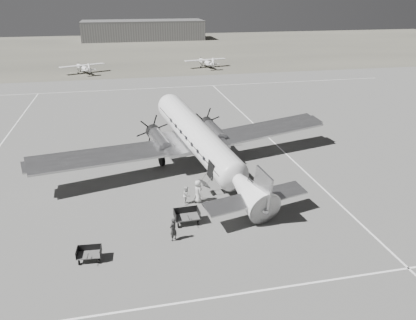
% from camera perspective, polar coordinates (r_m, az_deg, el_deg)
% --- Properties ---
extents(ground, '(260.00, 260.00, 0.00)m').
position_cam_1_polar(ground, '(35.34, -3.85, -3.89)').
color(ground, slate).
rests_on(ground, ground).
extents(taxi_line_near, '(60.00, 0.15, 0.01)m').
position_cam_1_polar(taxi_line_near, '(23.81, 1.53, -18.70)').
color(taxi_line_near, white).
rests_on(taxi_line_near, ground).
extents(taxi_line_right, '(0.15, 80.00, 0.01)m').
position_cam_1_polar(taxi_line_right, '(38.70, 14.01, -2.10)').
color(taxi_line_right, white).
rests_on(taxi_line_right, ground).
extents(taxi_line_horizon, '(90.00, 0.15, 0.01)m').
position_cam_1_polar(taxi_line_horizon, '(73.20, -8.65, 9.91)').
color(taxi_line_horizon, white).
rests_on(taxi_line_horizon, ground).
extents(grass_infield, '(260.00, 90.00, 0.01)m').
position_cam_1_polar(grass_infield, '(127.41, -10.54, 15.10)').
color(grass_infield, '#696658').
rests_on(grass_infield, ground).
extents(hangar_main, '(42.00, 14.00, 6.60)m').
position_cam_1_polar(hangar_main, '(152.16, -9.09, 17.60)').
color(hangar_main, slate).
rests_on(hangar_main, ground).
extents(dc3_airliner, '(34.55, 27.85, 5.77)m').
position_cam_1_polar(dc3_airliner, '(36.78, -0.66, 2.15)').
color(dc3_airliner, '#BBBBBE').
rests_on(dc3_airliner, ground).
extents(light_plane_left, '(11.60, 10.65, 1.95)m').
position_cam_1_polar(light_plane_left, '(90.12, -17.13, 12.17)').
color(light_plane_left, white).
rests_on(light_plane_left, ground).
extents(light_plane_right, '(11.17, 9.73, 2.03)m').
position_cam_1_polar(light_plane_right, '(93.21, -0.27, 13.47)').
color(light_plane_right, white).
rests_on(light_plane_right, ground).
extents(baggage_cart_near, '(1.98, 1.44, 1.08)m').
position_cam_1_polar(baggage_cart_near, '(29.89, -3.00, -7.96)').
color(baggage_cart_near, '#515151').
rests_on(baggage_cart_near, ground).
extents(baggage_cart_far, '(1.67, 1.24, 0.90)m').
position_cam_1_polar(baggage_cart_far, '(27.20, -16.36, -12.61)').
color(baggage_cart_far, '#515151').
rests_on(baggage_cart_far, ground).
extents(ground_crew, '(0.73, 0.71, 1.69)m').
position_cam_1_polar(ground_crew, '(27.92, -4.92, -9.69)').
color(ground_crew, '#2B2B2B').
rests_on(ground_crew, ground).
extents(ramp_agent, '(0.77, 0.88, 1.51)m').
position_cam_1_polar(ramp_agent, '(32.41, -3.02, -4.95)').
color(ramp_agent, silver).
rests_on(ramp_agent, ground).
extents(passenger, '(0.86, 1.07, 1.89)m').
position_cam_1_polar(passenger, '(32.55, -1.43, -4.42)').
color(passenger, silver).
rests_on(passenger, ground).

